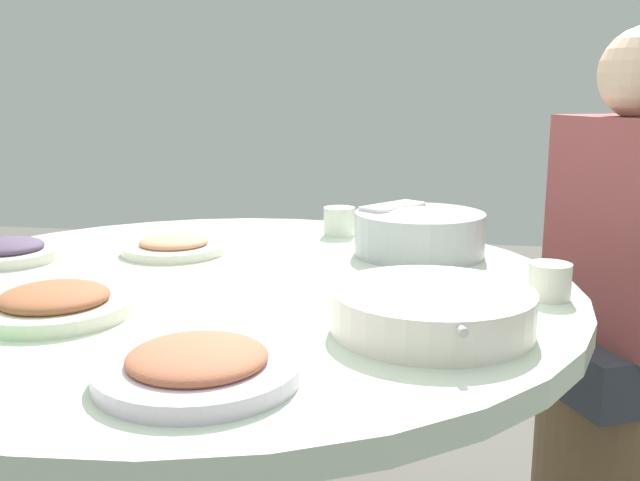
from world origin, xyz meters
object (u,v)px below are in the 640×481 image
at_px(soup_bowl, 432,311).
at_px(tea_cup_far, 339,221).
at_px(round_dining_table, 220,352).
at_px(diner_left, 632,243).
at_px(dish_shrimp, 174,246).
at_px(tea_cup_near, 550,281).
at_px(dish_tofu_braise, 198,365).
at_px(dish_eggplant, 6,251).
at_px(rice_bowl, 419,232).
at_px(dish_stirfry, 55,303).

relative_size(soup_bowl, tea_cup_far, 4.17).
bearing_deg(tea_cup_far, soup_bowl, 19.79).
distance_m(round_dining_table, diner_left, 0.88).
distance_m(dish_shrimp, tea_cup_near, 0.75).
relative_size(dish_tofu_braise, dish_shrimp, 1.14).
distance_m(round_dining_table, dish_eggplant, 0.50).
relative_size(rice_bowl, soup_bowl, 0.87).
distance_m(soup_bowl, tea_cup_far, 0.68).
relative_size(round_dining_table, dish_tofu_braise, 5.15).
height_order(soup_bowl, tea_cup_far, tea_cup_far).
distance_m(round_dining_table, soup_bowl, 0.46).
bearing_deg(tea_cup_near, round_dining_table, -90.61).
xyz_separation_m(dish_tofu_braise, dish_shrimp, (-0.63, -0.28, -0.00)).
relative_size(soup_bowl, dish_stirfry, 1.34).
bearing_deg(diner_left, tea_cup_far, -94.75).
xyz_separation_m(dish_shrimp, tea_cup_near, (0.21, 0.72, 0.01)).
xyz_separation_m(rice_bowl, tea_cup_far, (-0.17, -0.19, -0.01)).
height_order(dish_tofu_braise, diner_left, diner_left).
bearing_deg(dish_eggplant, round_dining_table, 79.97).
bearing_deg(dish_stirfry, diner_left, 122.97).
distance_m(dish_tofu_braise, diner_left, 1.05).
xyz_separation_m(dish_shrimp, tea_cup_far, (-0.24, 0.31, 0.02)).
xyz_separation_m(rice_bowl, dish_shrimp, (0.08, -0.50, -0.03)).
bearing_deg(diner_left, dish_shrimp, -78.55).
bearing_deg(tea_cup_far, dish_tofu_braise, -2.22).
distance_m(soup_bowl, diner_left, 0.71).
xyz_separation_m(dish_eggplant, tea_cup_far, (-0.36, 0.62, 0.02)).
height_order(dish_tofu_braise, dish_stirfry, dish_stirfry).
distance_m(dish_eggplant, dish_stirfry, 0.42).
relative_size(dish_tofu_braise, tea_cup_near, 3.58).
bearing_deg(dish_stirfry, rice_bowl, 134.32).
bearing_deg(tea_cup_far, tea_cup_near, 42.71).
bearing_deg(dish_stirfry, dish_eggplant, -137.47).
distance_m(soup_bowl, dish_shrimp, 0.67).
bearing_deg(rice_bowl, tea_cup_near, 38.37).
distance_m(round_dining_table, tea_cup_far, 0.49).
distance_m(round_dining_table, dish_shrimp, 0.30).
xyz_separation_m(rice_bowl, tea_cup_near, (0.28, 0.22, -0.02)).
bearing_deg(tea_cup_near, diner_left, 151.56).
bearing_deg(dish_eggplant, dish_tofu_braise, 48.88).
bearing_deg(round_dining_table, rice_bowl, 129.20).
bearing_deg(rice_bowl, round_dining_table, -50.80).
bearing_deg(dish_shrimp, dish_stirfry, -2.53).
distance_m(dish_shrimp, diner_left, 0.96).
height_order(soup_bowl, dish_stirfry, soup_bowl).
bearing_deg(dish_stirfry, dish_shrimp, 177.47).
bearing_deg(dish_tofu_braise, dish_eggplant, -131.12).
height_order(round_dining_table, diner_left, diner_left).
bearing_deg(soup_bowl, round_dining_table, -117.75).
bearing_deg(tea_cup_near, dish_eggplant, -94.92).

